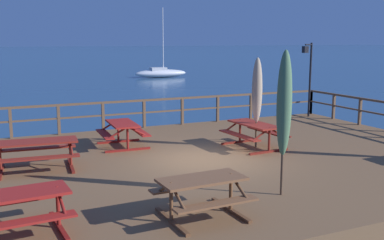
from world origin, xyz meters
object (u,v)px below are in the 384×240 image
at_px(picnic_table_back_right, 36,149).
at_px(picnic_table_back_left, 3,206).
at_px(picnic_table_mid_left, 202,189).
at_px(picnic_table_front_right, 254,130).
at_px(patio_umbrella_tall_back_right, 284,104).
at_px(lamp_post_hooked, 308,68).
at_px(sailboat_distant, 161,73).
at_px(patio_umbrella_tall_back_left, 257,91).
at_px(picnic_table_mid_right, 123,129).

distance_m(picnic_table_back_right, picnic_table_back_left, 4.21).
distance_m(picnic_table_mid_left, picnic_table_back_left, 3.49).
distance_m(picnic_table_front_right, patio_umbrella_tall_back_right, 4.66).
bearing_deg(picnic_table_mid_left, picnic_table_front_right, 48.51).
bearing_deg(picnic_table_mid_left, lamp_post_hooked, 42.69).
bearing_deg(picnic_table_back_right, picnic_table_mid_left, -61.60).
bearing_deg(lamp_post_hooked, picnic_table_front_right, -142.66).
relative_size(lamp_post_hooked, sailboat_distant, 0.41).
xyz_separation_m(picnic_table_back_right, patio_umbrella_tall_back_right, (4.63, -4.23, 1.42)).
bearing_deg(patio_umbrella_tall_back_right, picnic_table_front_right, 65.64).
xyz_separation_m(picnic_table_back_right, picnic_table_back_left, (-0.93, -4.11, 0.00)).
bearing_deg(patio_umbrella_tall_back_left, lamp_post_hooked, 37.76).
distance_m(patio_umbrella_tall_back_right, lamp_post_hooked, 10.59).
xyz_separation_m(picnic_table_back_left, sailboat_distant, (18.03, 40.60, -0.91)).
relative_size(picnic_table_front_right, picnic_table_back_right, 0.90).
bearing_deg(picnic_table_mid_left, sailboat_distant, 70.48).
xyz_separation_m(patio_umbrella_tall_back_left, sailboat_distant, (10.57, 36.68, -2.13)).
relative_size(picnic_table_front_right, patio_umbrella_tall_back_left, 0.71).
height_order(patio_umbrella_tall_back_right, lamp_post_hooked, lamp_post_hooked).
height_order(patio_umbrella_tall_back_right, patio_umbrella_tall_back_left, patio_umbrella_tall_back_right).
relative_size(picnic_table_mid_right, picnic_table_front_right, 0.85).
bearing_deg(sailboat_distant, patio_umbrella_tall_back_right, -107.03).
xyz_separation_m(picnic_table_mid_left, sailboat_distant, (14.59, 41.14, -0.90)).
xyz_separation_m(lamp_post_hooked, sailboat_distant, (5.50, 32.75, -2.46)).
xyz_separation_m(picnic_table_back_right, lamp_post_hooked, (11.61, 3.74, 1.55)).
bearing_deg(patio_umbrella_tall_back_right, patio_umbrella_tall_back_left, 64.76).
xyz_separation_m(picnic_table_front_right, picnic_table_back_right, (-6.46, 0.19, 0.01)).
distance_m(picnic_table_front_right, picnic_table_mid_left, 5.95).
relative_size(picnic_table_front_right, sailboat_distant, 0.26).
relative_size(picnic_table_back_left, sailboat_distant, 0.29).
xyz_separation_m(picnic_table_mid_right, picnic_table_back_left, (-3.69, -5.73, 0.02)).
bearing_deg(picnic_table_back_left, lamp_post_hooked, 32.04).
height_order(picnic_table_mid_right, sailboat_distant, sailboat_distant).
height_order(picnic_table_mid_right, picnic_table_front_right, same).
bearing_deg(lamp_post_hooked, picnic_table_back_right, -162.15).
relative_size(picnic_table_mid_right, lamp_post_hooked, 0.53).
height_order(picnic_table_mid_right, lamp_post_hooked, lamp_post_hooked).
relative_size(patio_umbrella_tall_back_left, sailboat_distant, 0.36).
distance_m(picnic_table_back_right, lamp_post_hooked, 12.29).
relative_size(picnic_table_back_right, patio_umbrella_tall_back_left, 0.79).
distance_m(picnic_table_mid_right, patio_umbrella_tall_back_right, 6.30).
bearing_deg(picnic_table_front_right, lamp_post_hooked, 37.34).
xyz_separation_m(picnic_table_mid_right, patio_umbrella_tall_back_left, (3.77, -1.81, 1.23)).
height_order(picnic_table_mid_right, patio_umbrella_tall_back_left, patio_umbrella_tall_back_left).
bearing_deg(picnic_table_back_left, patio_umbrella_tall_back_right, -1.23).
bearing_deg(lamp_post_hooked, patio_umbrella_tall_back_left, -142.24).
bearing_deg(picnic_table_mid_right, patio_umbrella_tall_back_right, -72.27).
bearing_deg(picnic_table_mid_right, picnic_table_front_right, -26.07).
xyz_separation_m(picnic_table_back_right, picnic_table_mid_left, (2.51, -4.65, -0.01)).
distance_m(picnic_table_back_left, patio_umbrella_tall_back_right, 5.74).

